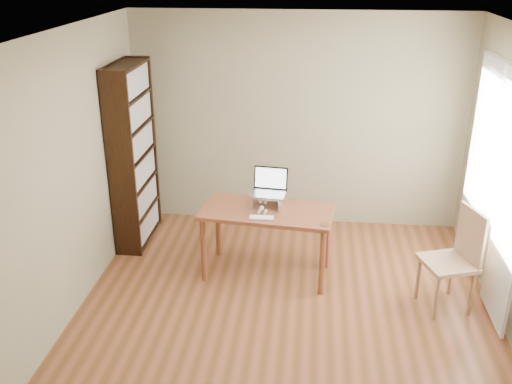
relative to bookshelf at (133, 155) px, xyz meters
name	(u,v)px	position (x,y,z in m)	size (l,w,h in m)	color
room	(291,194)	(1.86, -1.54, 0.25)	(4.04, 4.54, 2.64)	brown
bookshelf	(133,155)	(0.00, 0.00, 0.00)	(0.30, 0.90, 2.10)	black
curtains	(494,183)	(3.75, -0.75, 0.12)	(0.03, 1.90, 2.25)	white
desk	(267,219)	(1.59, -0.67, -0.40)	(1.41, 0.82, 0.75)	brown
laptop_stand	(268,199)	(1.59, -0.59, -0.22)	(0.32, 0.25, 0.13)	silver
laptop	(268,187)	(1.59, -0.52, -0.10)	(0.38, 0.33, 0.25)	silver
keyboard	(262,218)	(1.56, -0.89, -0.29)	(0.26, 0.11, 0.02)	silver
coaster	(325,225)	(2.18, -0.96, -0.30)	(0.10, 0.10, 0.01)	brown
cat	(266,200)	(1.57, -0.56, -0.24)	(0.24, 0.48, 0.15)	#4D453D
chair	(457,257)	(3.42, -1.11, -0.50)	(0.57, 0.57, 1.01)	tan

